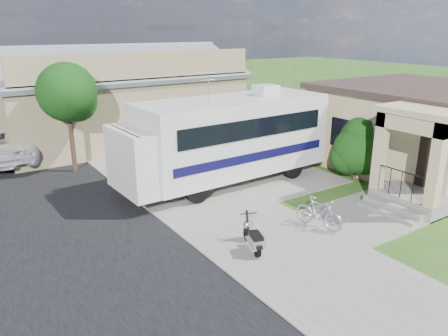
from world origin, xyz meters
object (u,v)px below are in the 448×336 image
bicycle (319,215)px  shrub (357,148)px  scooter (253,238)px  garden_hose (367,200)px  motorhome (226,137)px

bicycle → shrub: bearing=14.7°
scooter → bicycle: (2.50, 0.02, 0.06)m
bicycle → garden_hose: 3.09m
shrub → garden_hose: shrub is taller
bicycle → garden_hose: size_ratio=3.94×
motorhome → bicycle: motorhome is taller
motorhome → shrub: (4.56, -2.53, -0.56)m
shrub → bicycle: bearing=-151.3°
motorhome → shrub: size_ratio=3.35×
garden_hose → bicycle: bearing=-169.1°
shrub → bicycle: 5.28m
shrub → garden_hose: 2.76m
motorhome → garden_hose: (2.99, -4.45, -1.77)m
motorhome → bicycle: 5.22m
motorhome → bicycle: (-0.02, -5.04, -1.38)m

